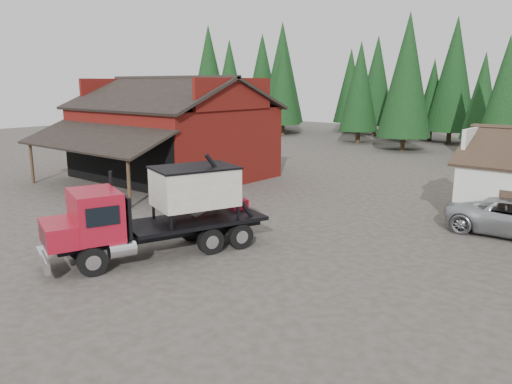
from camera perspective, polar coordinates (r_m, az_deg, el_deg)
The scene contains 8 objects.
ground at distance 22.62m, azimuth -10.02°, elevation -5.03°, with size 120.00×120.00×0.00m, color #3F3731.
red_barn at distance 36.62m, azimuth -9.56°, elevation 5.94°, with size 12.80×13.63×7.18m.
conifer_backdrop at distance 58.63m, azimuth 23.11°, elevation 4.84°, with size 76.00×16.00×16.00m, color black, non-canonical shape.
near_pine_a at distance 56.92m, azimuth -3.02°, elevation 12.07°, with size 4.40×4.40×11.40m.
near_pine_b at distance 45.10m, azimuth 26.59°, elevation 10.08°, with size 3.96×3.96×10.40m.
near_pine_d at distance 52.08m, azimuth 16.86°, elevation 12.64°, with size 5.28×5.28×13.40m.
feed_truck at distance 19.94m, azimuth -10.92°, elevation -1.92°, with size 5.19×9.02×3.95m.
equip_box at distance 23.19m, azimuth -6.60°, elevation -3.71°, with size 0.70×1.10×0.60m, color maroon.
Camera 1 is at (16.60, -13.83, 6.70)m, focal length 35.00 mm.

